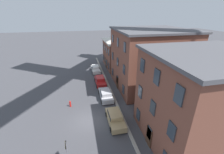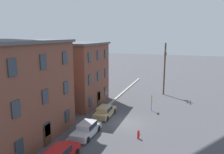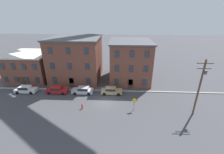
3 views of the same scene
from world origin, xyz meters
TOP-DOWN VIEW (x-y plane):
  - ground_plane at (0.00, 0.00)m, footprint 200.00×200.00m
  - kerb_strip at (0.00, 4.50)m, footprint 56.00×0.36m
  - apartment_far at (5.23, 11.20)m, footprint 9.77×10.91m
  - car_silver at (-4.87, 3.20)m, footprint 4.40×1.92m
  - car_tan at (1.07, 3.33)m, footprint 4.40×1.92m
  - caution_sign at (5.32, -2.29)m, footprint 1.02×0.08m
  - utility_pole at (15.12, -2.93)m, footprint 2.40×0.44m
  - fire_hydrant at (-3.75, -2.36)m, footprint 0.24×0.34m

SIDE VIEW (x-z plane):
  - ground_plane at x=0.00m, z-range 0.00..0.00m
  - kerb_strip at x=0.00m, z-range 0.00..0.16m
  - fire_hydrant at x=-3.75m, z-range 0.00..0.96m
  - car_silver at x=-4.87m, z-range 0.03..1.46m
  - car_tan at x=1.07m, z-range 0.03..1.46m
  - caution_sign at x=5.32m, z-range 0.43..2.95m
  - apartment_far at x=5.23m, z-range 0.01..9.76m
  - utility_pole at x=15.12m, z-range 0.58..10.09m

